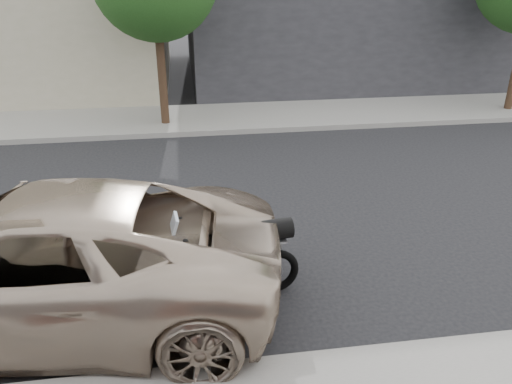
{
  "coord_description": "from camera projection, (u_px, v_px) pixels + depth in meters",
  "views": [
    {
      "loc": [
        1.45,
        8.53,
        4.39
      ],
      "look_at": [
        0.32,
        0.94,
        0.9
      ],
      "focal_mm": 35.0,
      "sensor_mm": 36.0,
      "label": 1
    }
  ],
  "objects": [
    {
      "name": "ground",
      "position": [
        265.0,
        213.0,
        9.69
      ],
      "size": [
        120.0,
        120.0,
        0.0
      ],
      "primitive_type": "plane",
      "color": "black",
      "rests_on": "ground"
    },
    {
      "name": "far_sidewalk",
      "position": [
        231.0,
        118.0,
        15.51
      ],
      "size": [
        44.0,
        3.0,
        0.15
      ],
      "primitive_type": "cube",
      "color": "gray",
      "rests_on": "ground"
    },
    {
      "name": "motorcycle",
      "position": [
        233.0,
        260.0,
        7.01
      ],
      "size": [
        2.25,
        0.87,
        1.43
      ],
      "rotation": [
        0.0,
        0.0,
        0.1
      ],
      "color": "black",
      "rests_on": "ground"
    },
    {
      "name": "minivan",
      "position": [
        34.0,
        259.0,
        6.51
      ],
      "size": [
        6.7,
        3.65,
        1.78
      ],
      "primitive_type": "imported",
      "rotation": [
        0.0,
        0.0,
        1.46
      ],
      "color": "#B8A48F",
      "rests_on": "ground"
    }
  ]
}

